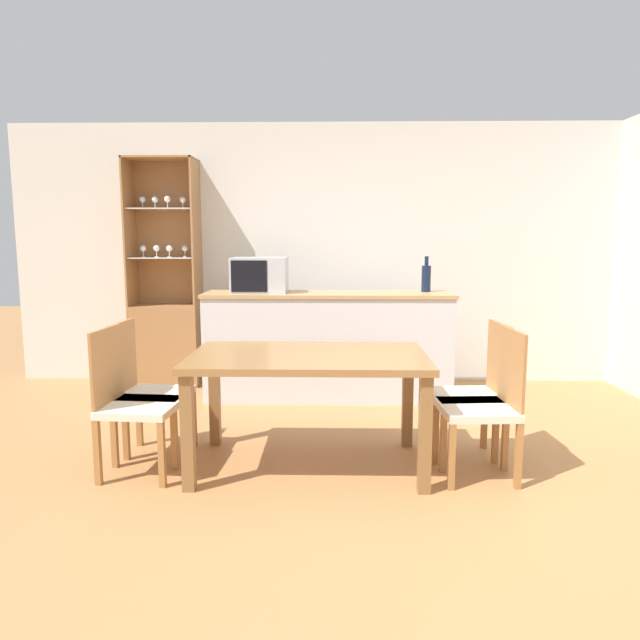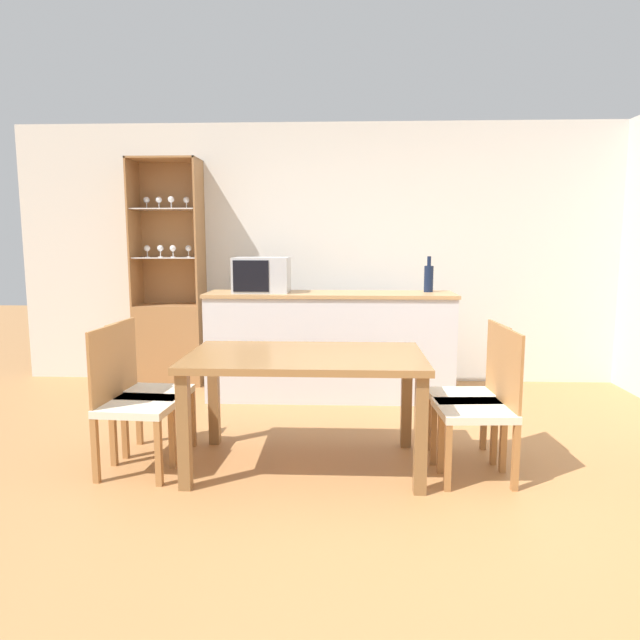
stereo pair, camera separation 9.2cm
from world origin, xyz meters
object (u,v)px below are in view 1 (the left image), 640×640
(dining_chair_side_left_far, at_px, (147,391))
(dining_chair_side_right_near, at_px, (485,405))
(dining_table, at_px, (308,369))
(wine_bottle, at_px, (426,278))
(dining_chair_side_right_far, at_px, (474,393))
(microwave, at_px, (260,275))
(display_cabinet, at_px, (167,322))
(dining_chair_side_left_near, at_px, (133,403))

(dining_chair_side_left_far, bearing_deg, dining_chair_side_right_near, 86.84)
(dining_table, height_order, wine_bottle, wine_bottle)
(dining_chair_side_right_near, xyz_separation_m, dining_chair_side_right_far, (-0.00, 0.26, 0.00))
(dining_chair_side_right_near, relative_size, microwave, 1.85)
(display_cabinet, xyz_separation_m, dining_chair_side_right_near, (2.54, -2.20, -0.17))
(microwave, height_order, wine_bottle, wine_bottle)
(dining_chair_side_right_far, bearing_deg, wine_bottle, -1.38)
(dining_table, bearing_deg, dining_chair_side_right_near, -6.83)
(dining_chair_side_right_near, xyz_separation_m, microwave, (-1.56, 1.74, 0.67))
(dining_chair_side_left_far, bearing_deg, display_cabinet, -163.84)
(dining_chair_side_right_far, height_order, microwave, microwave)
(dining_chair_side_right_near, distance_m, microwave, 2.43)
(display_cabinet, relative_size, dining_chair_side_left_far, 2.44)
(dining_chair_side_right_near, bearing_deg, dining_chair_side_right_far, -3.31)
(dining_table, relative_size, dining_chair_side_right_far, 1.62)
(display_cabinet, xyz_separation_m, dining_table, (1.48, -2.08, 0.01))
(dining_table, bearing_deg, dining_chair_side_right_far, 7.16)
(dining_table, bearing_deg, dining_chair_side_left_near, -173.21)
(display_cabinet, xyz_separation_m, wine_bottle, (2.48, -0.38, 0.47))
(dining_chair_side_left_near, height_order, wine_bottle, wine_bottle)
(dining_chair_side_right_far, xyz_separation_m, microwave, (-1.56, 1.48, 0.67))
(microwave, bearing_deg, wine_bottle, 3.09)
(wine_bottle, bearing_deg, microwave, -176.91)
(dining_chair_side_left_far, xyz_separation_m, wine_bottle, (2.05, 1.56, 0.64))
(dining_chair_side_right_near, relative_size, dining_chair_side_right_far, 1.00)
(display_cabinet, xyz_separation_m, microwave, (0.98, -0.46, 0.49))
(dining_table, distance_m, dining_chair_side_left_far, 1.08)
(dining_chair_side_left_far, height_order, wine_bottle, wine_bottle)
(dining_table, distance_m, microwave, 1.76)
(dining_chair_side_left_far, xyz_separation_m, microwave, (0.56, 1.48, 0.67))
(display_cabinet, bearing_deg, microwave, -25.19)
(dining_chair_side_right_near, distance_m, wine_bottle, 1.93)
(dining_chair_side_left_far, distance_m, wine_bottle, 2.66)
(dining_chair_side_right_near, relative_size, wine_bottle, 2.81)
(dining_chair_side_right_far, bearing_deg, dining_chair_side_right_near, 176.13)
(display_cabinet, height_order, dining_chair_side_right_near, display_cabinet)
(dining_chair_side_right_near, height_order, microwave, microwave)
(dining_chair_side_right_near, bearing_deg, dining_chair_side_left_far, 79.69)
(display_cabinet, height_order, dining_chair_side_left_near, display_cabinet)
(dining_chair_side_right_near, height_order, dining_chair_side_right_far, same)
(dining_chair_side_right_near, distance_m, dining_chair_side_left_near, 2.12)
(dining_chair_side_left_near, relative_size, wine_bottle, 2.81)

